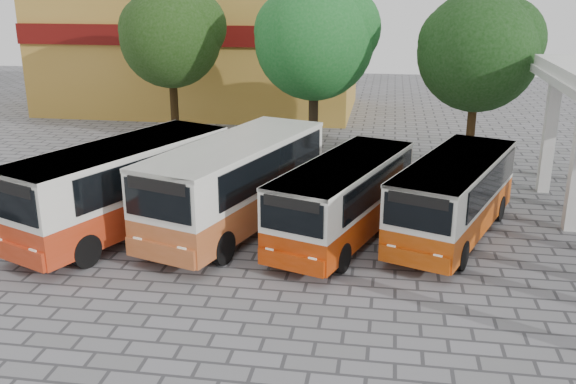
% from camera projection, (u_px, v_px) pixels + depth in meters
% --- Properties ---
extents(ground, '(90.00, 90.00, 0.00)m').
position_uv_depth(ground, '(326.00, 294.00, 17.67)').
color(ground, slate).
rests_on(ground, ground).
extents(shophouse_block, '(20.40, 10.40, 8.30)m').
position_uv_depth(shophouse_block, '(202.00, 46.00, 42.39)').
color(shophouse_block, '#AA7E2E').
rests_on(shophouse_block, ground).
extents(bus_far_left, '(5.65, 9.01, 3.03)m').
position_uv_depth(bus_far_left, '(122.00, 183.00, 21.56)').
color(bus_far_left, '#B93011').
rests_on(bus_far_left, ground).
extents(bus_centre_left, '(5.10, 9.08, 3.08)m').
position_uv_depth(bus_centre_left, '(237.00, 179.00, 21.84)').
color(bus_centre_left, '#B05628').
rests_on(bus_centre_left, ground).
extents(bus_centre_right, '(4.54, 7.86, 2.65)m').
position_uv_depth(bus_centre_right, '(344.00, 195.00, 20.97)').
color(bus_centre_right, '#AB2E02').
rests_on(bus_centre_right, ground).
extents(bus_far_right, '(4.78, 7.96, 2.68)m').
position_uv_depth(bus_far_right, '(454.00, 193.00, 21.13)').
color(bus_far_right, '#B44006').
rests_on(bus_far_right, ground).
extents(tree_left, '(5.44, 5.18, 8.08)m').
position_uv_depth(tree_left, '(172.00, 34.00, 32.75)').
color(tree_left, black).
rests_on(tree_left, ground).
extents(tree_middle, '(5.94, 5.65, 8.38)m').
position_uv_depth(tree_middle, '(316.00, 36.00, 30.22)').
color(tree_middle, '#2E2316').
rests_on(tree_middle, ground).
extents(tree_right, '(5.53, 5.27, 7.89)m').
position_uv_depth(tree_right, '(480.00, 48.00, 28.09)').
color(tree_right, '#3E2913').
rests_on(tree_right, ground).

